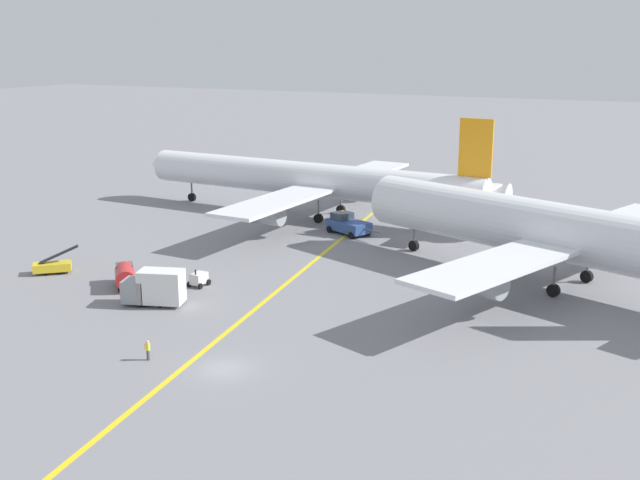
{
  "coord_description": "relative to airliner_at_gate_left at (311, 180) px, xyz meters",
  "views": [
    {
      "loc": [
        31.3,
        -47.16,
        24.96
      ],
      "look_at": [
        -4.17,
        25.59,
        4.0
      ],
      "focal_mm": 43.52,
      "sensor_mm": 36.0,
      "label": 1
    }
  ],
  "objects": [
    {
      "name": "ground_plane",
      "position": [
        18.23,
        -51.59,
        -5.29
      ],
      "size": [
        600.0,
        600.0,
        0.0
      ],
      "primitive_type": "plane",
      "color": "gray"
    },
    {
      "name": "taxiway_stripe",
      "position": [
        13.68,
        -41.59,
        -5.29
      ],
      "size": [
        16.48,
        119.0,
        0.01
      ],
      "primitive_type": "cube",
      "rotation": [
        0.0,
        0.0,
        0.13
      ],
      "color": "yellow",
      "rests_on": "ground"
    },
    {
      "name": "airliner_at_gate_left",
      "position": [
        0.0,
        0.0,
        0.0
      ],
      "size": [
        58.78,
        47.82,
        15.29
      ],
      "color": "white",
      "rests_on": "ground"
    },
    {
      "name": "airliner_being_pushed",
      "position": [
        36.75,
        -18.05,
        0.4
      ],
      "size": [
        48.12,
        45.15,
        16.42
      ],
      "color": "white",
      "rests_on": "ground"
    },
    {
      "name": "pushback_tug",
      "position": [
        9.13,
        -7.49,
        -4.01
      ],
      "size": [
        9.04,
        5.28,
        3.0
      ],
      "color": "#2D4C8C",
      "rests_on": "ground"
    },
    {
      "name": "gse_belt_loader_portside",
      "position": [
        -12.75,
        -38.18,
        -4.47
      ],
      "size": [
        4.51,
        4.19,
        3.02
      ],
      "color": "gold",
      "rests_on": "ground"
    },
    {
      "name": "gse_fuel_bowser_stubby",
      "position": [
        -2.33,
        -38.58,
        -3.96
      ],
      "size": [
        4.65,
        4.92,
        2.4
      ],
      "color": "red",
      "rests_on": "ground"
    },
    {
      "name": "gse_catering_truck_tall",
      "position": [
        3.91,
        -41.7,
        -3.54
      ],
      "size": [
        6.3,
        4.1,
        3.5
      ],
      "color": "gray",
      "rests_on": "ground"
    },
    {
      "name": "gse_gpu_cart_small",
      "position": [
        4.33,
        -34.91,
        -4.5
      ],
      "size": [
        1.62,
        2.12,
        1.9
      ],
      "color": "silver",
      "rests_on": "ground"
    },
    {
      "name": "ground_crew_marshaller_foreground",
      "position": [
        11.77,
        -52.78,
        -4.42
      ],
      "size": [
        0.36,
        0.49,
        1.68
      ],
      "color": "#4C4C51",
      "rests_on": "ground"
    }
  ]
}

